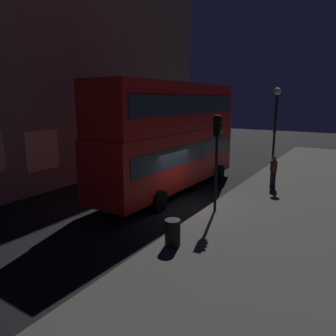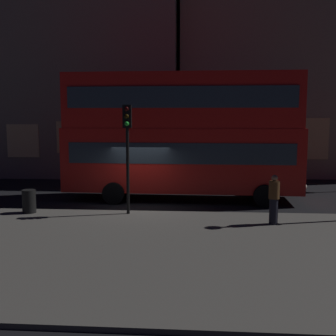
# 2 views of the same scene
# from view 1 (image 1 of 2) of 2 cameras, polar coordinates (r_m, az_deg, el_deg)

# --- Properties ---
(ground_plane) EXTENTS (80.00, 80.00, 0.00)m
(ground_plane) POSITION_cam_1_polar(r_m,az_deg,el_deg) (14.93, 3.45, -6.91)
(ground_plane) COLOR black
(sidewalk_slab) EXTENTS (44.00, 9.16, 0.12)m
(sidewalk_slab) POSITION_cam_1_polar(r_m,az_deg,el_deg) (13.43, 25.02, -10.04)
(sidewalk_slab) COLOR #4C4944
(sidewalk_slab) RESTS_ON ground
(building_plain_facade) EXTENTS (15.16, 8.23, 19.90)m
(building_plain_facade) POSITION_cam_1_polar(r_m,az_deg,el_deg) (29.16, -11.10, 21.99)
(building_plain_facade) COLOR tan
(building_plain_facade) RESTS_ON ground
(double_decker_bus) EXTENTS (10.71, 3.01, 5.69)m
(double_decker_bus) POSITION_cam_1_polar(r_m,az_deg,el_deg) (16.68, 0.42, 6.19)
(double_decker_bus) COLOR red
(double_decker_bus) RESTS_ON ground
(traffic_light_near_kerb) EXTENTS (0.33, 0.37, 4.12)m
(traffic_light_near_kerb) POSITION_cam_1_polar(r_m,az_deg,el_deg) (13.45, 8.82, 4.35)
(traffic_light_near_kerb) COLOR black
(traffic_light_near_kerb) RESTS_ON sidewalk_slab
(traffic_light_far_side) EXTENTS (0.36, 0.39, 4.02)m
(traffic_light_far_side) POSITION_cam_1_polar(r_m,az_deg,el_deg) (26.26, 5.34, 7.78)
(traffic_light_far_side) COLOR black
(traffic_light_far_side) RESTS_ON ground
(street_lamp) EXTENTS (0.45, 0.45, 5.46)m
(street_lamp) POSITION_cam_1_polar(r_m,az_deg,el_deg) (20.82, 18.74, 8.92)
(street_lamp) COLOR black
(street_lamp) RESTS_ON sidewalk_slab
(pedestrian) EXTENTS (0.37, 0.37, 1.72)m
(pedestrian) POSITION_cam_1_polar(r_m,az_deg,el_deg) (18.42, 18.35, -0.59)
(pedestrian) COLOR black
(pedestrian) RESTS_ON sidewalk_slab
(litter_bin) EXTENTS (0.52, 0.52, 0.89)m
(litter_bin) POSITION_cam_1_polar(r_m,az_deg,el_deg) (10.74, 0.84, -11.50)
(litter_bin) COLOR black
(litter_bin) RESTS_ON sidewalk_slab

